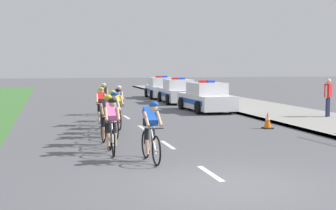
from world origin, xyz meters
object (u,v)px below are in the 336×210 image
Objects in this scene: cyclist_fourth at (113,114)px; traffic_cone_near at (268,120)px; cyclist_fifth at (113,111)px; police_car_nearest at (206,98)px; cyclist_third at (106,119)px; cyclist_eighth at (101,106)px; cyclist_second at (112,125)px; spectator_closest at (328,95)px; cyclist_seventh at (118,103)px; cyclist_ninth at (104,98)px; police_car_third at (161,89)px; cyclist_lead at (151,130)px; police_car_second at (178,92)px; cyclist_sixth at (117,108)px.

cyclist_fourth reaches higher than traffic_cone_near.
police_car_nearest is at bearing 50.89° from cyclist_fifth.
cyclist_third is 1.00× the size of cyclist_eighth.
cyclist_fourth is at bearing -89.41° from cyclist_eighth.
traffic_cone_near is at bearing -0.84° from cyclist_fifth.
cyclist_second and cyclist_fourth have the same top height.
cyclist_second is at bearing -148.90° from traffic_cone_near.
spectator_closest is (3.92, 2.28, 0.77)m from traffic_cone_near.
cyclist_third is 1.00× the size of cyclist_seventh.
spectator_closest reaches higher than cyclist_ninth.
cyclist_second and cyclist_third have the same top height.
police_car_third is (6.24, 21.32, -0.11)m from cyclist_second.
cyclist_lead and cyclist_second have the same top height.
traffic_cone_near is at bearing 20.97° from cyclist_third.
cyclist_eighth is 1.03× the size of spectator_closest.
police_car_second is (5.02, 9.10, -0.11)m from cyclist_seventh.
cyclist_fourth is 3.32m from cyclist_eighth.
cyclist_eighth and cyclist_ninth have the same top height.
cyclist_third is at bearing -112.22° from police_car_second.
police_car_second is (5.72, 12.72, -0.11)m from cyclist_fifth.
police_car_second is 2.67× the size of spectator_closest.
police_car_second reaches higher than cyclist_fifth.
cyclist_eighth is 7.55m from police_car_nearest.
cyclist_third is at bearing -159.03° from traffic_cone_near.
cyclist_seventh and cyclist_eighth have the same top height.
cyclist_ninth reaches higher than traffic_cone_near.
cyclist_seventh is 14.67m from police_car_third.
police_car_second is at bearing 66.96° from cyclist_fourth.
cyclist_sixth is at bearing 77.70° from cyclist_third.
police_car_second is at bearing -90.00° from police_car_third.
cyclist_seventh is 1.03× the size of spectator_closest.
police_car_nearest is 10.37m from police_car_third.
police_car_second is at bearing 110.91° from spectator_closest.
cyclist_second is 7.42m from traffic_cone_near.
spectator_closest reaches higher than cyclist_second.
police_car_nearest is at bearing 54.03° from cyclist_fourth.
traffic_cone_near is at bearing -21.73° from cyclist_eighth.
traffic_cone_near is at bearing 43.29° from cyclist_lead.
cyclist_sixth reaches higher than traffic_cone_near.
cyclist_second is at bearing -99.18° from cyclist_sixth.
cyclist_third is 3.78m from cyclist_sixth.
cyclist_lead is at bearing -60.65° from cyclist_second.
cyclist_fifth is 1.00× the size of cyclist_eighth.
cyclist_eighth is at bearing -122.89° from cyclist_seventh.
police_car_nearest is at bearing 6.56° from cyclist_ninth.
police_car_third is (-0.00, 4.68, 0.00)m from police_car_second.
cyclist_lead is at bearing -103.48° from police_car_third.
police_car_nearest reaches higher than cyclist_third.
spectator_closest reaches higher than police_car_nearest.
cyclist_fifth is at bearing -86.05° from cyclist_eighth.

